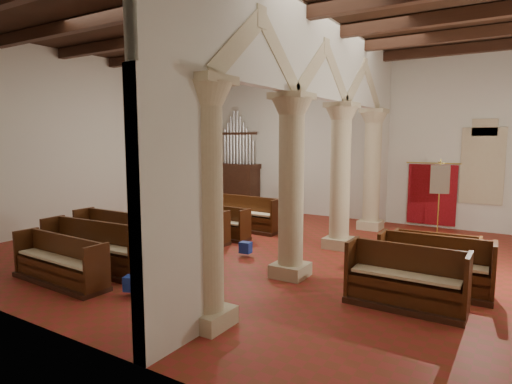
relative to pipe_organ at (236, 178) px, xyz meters
The scene contains 28 objects.
floor 7.24m from the pipe_organ, 50.71° to the right, with size 14.00×14.00×0.00m, color maroon.
ceiling 8.48m from the pipe_organ, 50.71° to the right, with size 14.00×14.00×0.00m, color #321B10.
wall_back 4.81m from the pipe_organ, ahead, with size 14.00×0.02×6.00m, color beige.
wall_front 12.46m from the pipe_organ, 68.63° to the right, with size 14.00×0.02×6.00m, color beige.
wall_left 6.26m from the pipe_organ, 114.44° to the right, with size 0.02×12.00×6.00m, color beige.
ceiling_beams 8.38m from the pipe_organ, 50.71° to the right, with size 13.80×11.80×0.30m, color #341B10, non-canonical shape.
arcade 8.65m from the pipe_organ, 41.12° to the right, with size 0.90×11.90×6.00m.
window_back 9.55m from the pipe_organ, ahead, with size 1.00×0.03×2.20m, color #2E6850.
pipe_organ is the anchor object (origin of this frame).
lectern 2.77m from the pipe_organ, ahead, with size 0.54×0.54×1.32m.
dossal_curtain 8.01m from the pipe_organ, ahead, with size 1.80×0.07×2.17m.
processional_banner 8.63m from the pipe_organ, ahead, with size 0.54×0.68×2.48m.
hymnal_box_a 10.63m from the pipe_organ, 66.70° to the right, with size 0.30×0.24×0.30m, color navy.
hymnal_box_b 9.44m from the pipe_organ, 64.28° to the right, with size 0.34×0.28×0.34m, color navy.
hymnal_box_c 7.75m from the pipe_organ, 53.59° to the right, with size 0.29×0.24×0.29m, color navy.
tube_heater_a 10.15m from the pipe_organ, 73.52° to the right, with size 0.09×0.09×0.86m, color white.
tube_heater_b 8.82m from the pipe_organ, 72.01° to the right, with size 0.11×0.11×1.09m, color white.
nave_pew_0 10.34m from the pipe_organ, 77.10° to the right, with size 2.68×0.78×1.02m.
nave_pew_1 9.36m from the pipe_organ, 76.53° to the right, with size 3.02×0.93×1.15m.
nave_pew_2 8.18m from the pipe_organ, 76.58° to the right, with size 3.35×0.79×1.15m.
nave_pew_3 7.08m from the pipe_organ, 69.88° to the right, with size 2.64×0.72×0.95m.
nave_pew_4 6.05m from the pipe_organ, 70.60° to the right, with size 3.02×0.71×1.02m.
nave_pew_5 5.37m from the pipe_organ, 64.36° to the right, with size 2.83×0.81×0.98m.
nave_pew_6 4.26m from the pipe_organ, 55.97° to the right, with size 3.41×0.88×1.15m.
nave_pew_7 3.50m from the pipe_organ, 46.98° to the right, with size 2.63×0.78×0.95m.
aisle_pew_0 11.67m from the pipe_organ, 40.00° to the right, with size 2.13×0.78×1.15m.
aisle_pew_1 11.24m from the pipe_organ, 34.54° to the right, with size 2.20×0.85×1.14m.
aisle_pew_2 10.56m from the pipe_organ, 30.26° to the right, with size 1.85×0.75×0.98m.
Camera 1 is at (6.08, -9.85, 3.11)m, focal length 30.00 mm.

